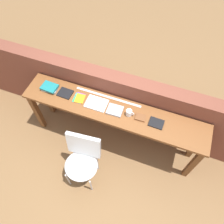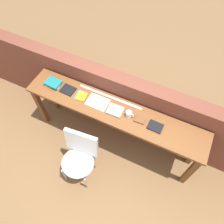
# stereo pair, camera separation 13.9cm
# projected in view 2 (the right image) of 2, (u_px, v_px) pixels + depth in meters

# --- Properties ---
(ground_plane) EXTENTS (40.00, 40.00, 0.00)m
(ground_plane) POSITION_uv_depth(u_px,v_px,m) (105.00, 155.00, 3.42)
(ground_plane) COLOR brown
(brick_wall_back) EXTENTS (6.00, 0.20, 1.13)m
(brick_wall_back) POSITION_uv_depth(u_px,v_px,m) (123.00, 104.00, 3.26)
(brick_wall_back) COLOR brown
(brick_wall_back) RESTS_ON ground
(sideboard) EXTENTS (2.50, 0.44, 0.88)m
(sideboard) POSITION_uv_depth(u_px,v_px,m) (114.00, 116.00, 2.95)
(sideboard) COLOR brown
(sideboard) RESTS_ON ground
(chair_white_moulded) EXTENTS (0.48, 0.49, 0.89)m
(chair_white_moulded) POSITION_uv_depth(u_px,v_px,m) (79.00, 156.00, 2.86)
(chair_white_moulded) COLOR silver
(chair_white_moulded) RESTS_ON ground
(book_stack_leftmost) EXTENTS (0.22, 0.17, 0.06)m
(book_stack_leftmost) POSITION_uv_depth(u_px,v_px,m) (53.00, 83.00, 3.03)
(book_stack_leftmost) COLOR #9E9EA3
(book_stack_leftmost) RESTS_ON sideboard
(magazine_cycling) EXTENTS (0.20, 0.17, 0.02)m
(magazine_cycling) POSITION_uv_depth(u_px,v_px,m) (68.00, 90.00, 3.00)
(magazine_cycling) COLOR black
(magazine_cycling) RESTS_ON sideboard
(pamphlet_pile_colourful) EXTENTS (0.16, 0.18, 0.01)m
(pamphlet_pile_colourful) POSITION_uv_depth(u_px,v_px,m) (81.00, 96.00, 2.95)
(pamphlet_pile_colourful) COLOR #3399D8
(pamphlet_pile_colourful) RESTS_ON sideboard
(book_open_centre) EXTENTS (0.28, 0.21, 0.02)m
(book_open_centre) POSITION_uv_depth(u_px,v_px,m) (98.00, 102.00, 2.88)
(book_open_centre) COLOR white
(book_open_centre) RESTS_ON sideboard
(book_grey_hardcover) EXTENTS (0.21, 0.18, 0.03)m
(book_grey_hardcover) POSITION_uv_depth(u_px,v_px,m) (115.00, 110.00, 2.81)
(book_grey_hardcover) COLOR #9E9EA3
(book_grey_hardcover) RESTS_ON sideboard
(mug) EXTENTS (0.11, 0.08, 0.09)m
(mug) POSITION_uv_depth(u_px,v_px,m) (129.00, 114.00, 2.74)
(mug) COLOR white
(mug) RESTS_ON sideboard
(leather_journal_brown) EXTENTS (0.13, 0.11, 0.02)m
(leather_journal_brown) POSITION_uv_depth(u_px,v_px,m) (140.00, 120.00, 2.74)
(leather_journal_brown) COLOR brown
(leather_journal_brown) RESTS_ON sideboard
(book_repair_rightmost) EXTENTS (0.18, 0.15, 0.02)m
(book_repair_rightmost) POSITION_uv_depth(u_px,v_px,m) (155.00, 127.00, 2.68)
(book_repair_rightmost) COLOR black
(book_repair_rightmost) RESTS_ON sideboard
(ruler_metal_back_edge) EXTENTS (0.93, 0.03, 0.00)m
(ruler_metal_back_edge) POSITION_uv_depth(u_px,v_px,m) (110.00, 97.00, 2.94)
(ruler_metal_back_edge) COLOR silver
(ruler_metal_back_edge) RESTS_ON sideboard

